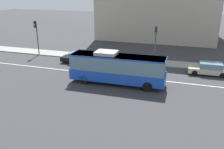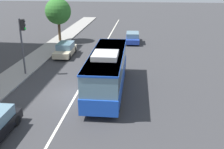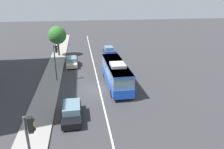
# 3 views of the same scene
# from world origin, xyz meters

# --- Properties ---
(ground_plane) EXTENTS (160.00, 160.00, 0.00)m
(ground_plane) POSITION_xyz_m (0.00, 0.00, 0.00)
(ground_plane) COLOR #333335
(sidewalk_kerb) EXTENTS (80.00, 2.83, 0.14)m
(sidewalk_kerb) POSITION_xyz_m (0.00, 6.60, 0.07)
(sidewalk_kerb) COLOR gray
(sidewalk_kerb) RESTS_ON ground_plane
(lane_centre_line) EXTENTS (76.00, 0.16, 0.01)m
(lane_centre_line) POSITION_xyz_m (0.00, 0.00, 0.01)
(lane_centre_line) COLOR silver
(lane_centre_line) RESTS_ON ground_plane
(transit_bus) EXTENTS (10.04, 2.65, 3.46)m
(transit_bus) POSITION_xyz_m (0.91, -2.30, 1.81)
(transit_bus) COLOR #1947B7
(transit_bus) RESTS_ON ground_plane
(sedan_beige) EXTENTS (4.56, 1.95, 1.46)m
(sedan_beige) POSITION_xyz_m (10.33, 3.79, 0.72)
(sedan_beige) COLOR #C6B793
(sedan_beige) RESTS_ON ground_plane
(sedan_black) EXTENTS (4.51, 1.83, 1.46)m
(sedan_black) POSITION_xyz_m (-6.31, 3.36, 0.72)
(sedan_black) COLOR black
(sedan_black) RESTS_ON ground_plane
(traffic_light_near_corner) EXTENTS (0.34, 0.62, 5.20)m
(traffic_light_near_corner) POSITION_xyz_m (3.65, 5.57, 3.56)
(traffic_light_near_corner) COLOR #47474C
(traffic_light_near_corner) RESTS_ON ground_plane
(traffic_light_mid_block) EXTENTS (0.33, 0.62, 5.20)m
(traffic_light_mid_block) POSITION_xyz_m (-13.99, 5.29, 3.56)
(traffic_light_mid_block) COLOR #47474C
(traffic_light_mid_block) RESTS_ON ground_plane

